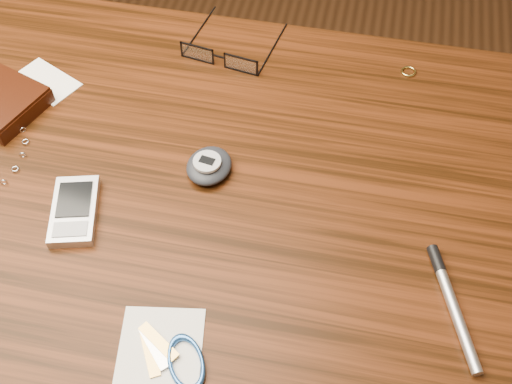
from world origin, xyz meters
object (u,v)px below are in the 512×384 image
desk (241,241)px  eyeglasses (221,56)px  pedometer (209,166)px  silver_pen (450,297)px  notepad_keys (173,356)px  pda_phone (74,211)px

desk → eyeglasses: bearing=108.6°
pedometer → eyeglasses: bearing=99.3°
eyeglasses → silver_pen: size_ratio=0.97×
desk → notepad_keys: bearing=-95.4°
pedometer → silver_pen: (0.31, -0.13, -0.01)m
desk → pda_phone: pda_phone is taller
eyeglasses → pedometer: same height
desk → pda_phone: bearing=-160.8°
desk → silver_pen: size_ratio=6.60×
eyeglasses → silver_pen: eyeglasses is taller
pda_phone → pedometer: size_ratio=1.49×
desk → silver_pen: silver_pen is taller
desk → silver_pen: (0.26, -0.09, 0.11)m
pda_phone → notepad_keys: size_ratio=0.91×
pedometer → notepad_keys: pedometer is taller
pda_phone → pedometer: bearing=34.4°
eyeglasses → notepad_keys: bearing=-82.6°
desk → notepad_keys: notepad_keys is taller
notepad_keys → silver_pen: bearing=24.5°
pda_phone → notepad_keys: bearing=-42.2°
eyeglasses → silver_pen: (0.34, -0.33, -0.01)m
desk → silver_pen: 0.30m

